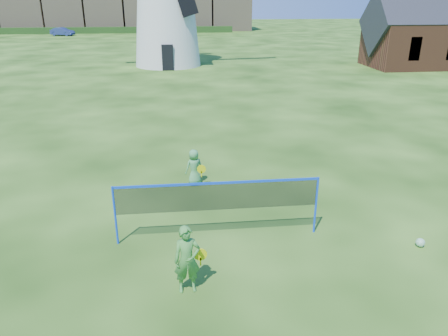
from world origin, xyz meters
TOP-DOWN VIEW (x-y plane):
  - ground at (0.00, 0.00)m, footprint 220.00×220.00m
  - chapel at (21.27, 25.92)m, footprint 11.53×5.59m
  - badminton_net at (-0.06, -0.50)m, footprint 5.05×0.05m
  - player_girl at (-0.89, -2.50)m, footprint 0.71×0.41m
  - player_boy at (-0.49, 2.92)m, footprint 0.70×0.57m
  - play_ball at (4.81, -1.47)m, footprint 0.22×0.22m
  - terraced_houses at (-19.07, 72.00)m, footprint 65.07×8.40m
  - hedge at (-22.00, 66.00)m, footprint 62.00×0.80m
  - car_right at (-18.12, 62.02)m, footprint 3.93×2.54m

SIDE VIEW (x-z plane):
  - ground at x=0.00m, z-range 0.00..0.00m
  - play_ball at x=4.81m, z-range 0.00..0.22m
  - hedge at x=-22.00m, z-range 0.00..1.00m
  - player_boy at x=-0.49m, z-range 0.00..1.18m
  - car_right at x=-18.12m, z-range 0.00..1.22m
  - player_girl at x=-0.89m, z-range 0.00..1.49m
  - badminton_net at x=-0.06m, z-range 0.36..1.91m
  - chapel at x=21.27m, z-range -2.13..7.62m
  - terraced_houses at x=-19.07m, z-range -0.19..7.93m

